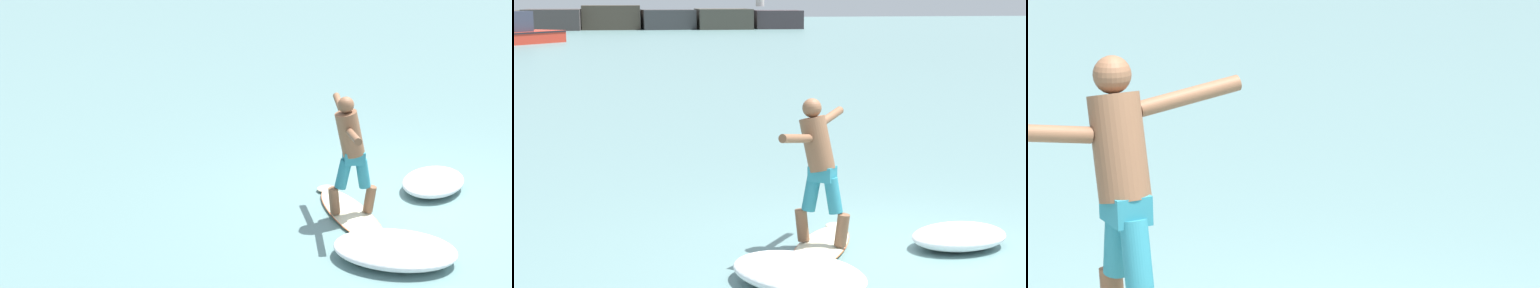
# 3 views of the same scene
# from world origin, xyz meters

# --- Properties ---
(surfer) EXTENTS (0.96, 1.24, 1.57)m
(surfer) POSITION_xyz_m (-0.84, 0.31, 0.98)
(surfer) COLOR brown
(surfer) RESTS_ON surfboard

